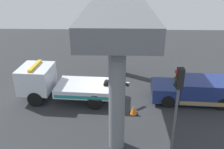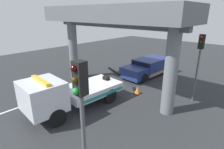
{
  "view_description": "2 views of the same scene",
  "coord_description": "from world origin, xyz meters",
  "px_view_note": "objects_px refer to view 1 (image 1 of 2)",
  "views": [
    {
      "loc": [
        -0.41,
        14.56,
        8.4
      ],
      "look_at": [
        0.0,
        -0.9,
        1.48
      ],
      "focal_mm": 39.23,
      "sensor_mm": 36.0,
      "label": 1
    },
    {
      "loc": [
        9.1,
        8.72,
        5.81
      ],
      "look_at": [
        -0.69,
        -0.2,
        1.25
      ],
      "focal_mm": 28.9,
      "sensor_mm": 36.0,
      "label": 2
    }
  ],
  "objects_px": {
    "tow_truck_white": "(57,83)",
    "towed_van_green": "(195,91)",
    "traffic_light_near": "(178,95)",
    "traffic_cone_orange": "(134,110)"
  },
  "relations": [
    {
      "from": "tow_truck_white",
      "to": "towed_van_green",
      "type": "bearing_deg",
      "value": 179.66
    },
    {
      "from": "traffic_light_near",
      "to": "towed_van_green",
      "type": "bearing_deg",
      "value": -116.25
    },
    {
      "from": "towed_van_green",
      "to": "traffic_light_near",
      "type": "bearing_deg",
      "value": 63.75
    },
    {
      "from": "tow_truck_white",
      "to": "traffic_light_near",
      "type": "bearing_deg",
      "value": 141.29
    },
    {
      "from": "tow_truck_white",
      "to": "traffic_light_near",
      "type": "xyz_separation_m",
      "value": [
        -6.63,
        5.31,
        2.1
      ]
    },
    {
      "from": "tow_truck_white",
      "to": "traffic_cone_orange",
      "type": "height_order",
      "value": "tow_truck_white"
    },
    {
      "from": "traffic_light_near",
      "to": "tow_truck_white",
      "type": "bearing_deg",
      "value": -38.71
    },
    {
      "from": "towed_van_green",
      "to": "traffic_light_near",
      "type": "height_order",
      "value": "traffic_light_near"
    },
    {
      "from": "towed_van_green",
      "to": "tow_truck_white",
      "type": "bearing_deg",
      "value": -0.34
    },
    {
      "from": "traffic_light_near",
      "to": "traffic_cone_orange",
      "type": "bearing_deg",
      "value": -65.57
    }
  ]
}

